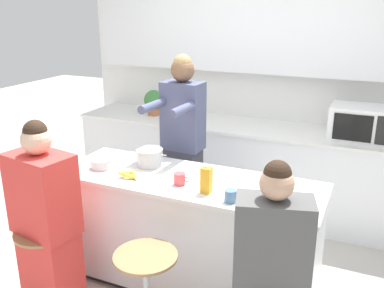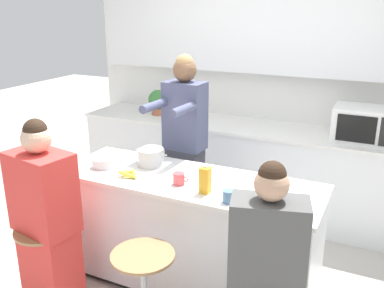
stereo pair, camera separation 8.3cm
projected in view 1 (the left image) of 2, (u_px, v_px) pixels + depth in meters
The scene contains 16 objects.
ground_plane at pixel (188, 282), 3.45m from camera, with size 16.00×16.00×0.00m, color #B2ADA3.
wall_back at pixel (259, 63), 4.53m from camera, with size 4.06×0.22×2.70m.
back_counter at pixel (245, 168), 4.58m from camera, with size 3.76×0.68×0.94m.
kitchen_island at pixel (188, 232), 3.31m from camera, with size 2.00×0.69×0.91m.
bar_stool_leftmost at pixel (48, 263), 3.06m from camera, with size 0.41×0.41×0.64m.
person_cooking at pixel (183, 151), 3.83m from camera, with size 0.38×0.57×1.74m.
person_wrapped_blanket at pixel (46, 226), 2.96m from camera, with size 0.49×0.36×1.44m.
cooking_pot at pixel (149, 157), 3.40m from camera, with size 0.30×0.21×0.14m.
fruit_bowl at pixel (251, 190), 2.90m from camera, with size 0.20×0.20×0.06m.
mixing_bowl_steel at pixel (102, 163), 3.36m from camera, with size 0.17×0.17×0.07m.
coffee_cup_near at pixel (231, 196), 2.78m from camera, with size 0.11×0.08×0.08m.
coffee_cup_far at pixel (180, 179), 3.05m from camera, with size 0.12×0.08×0.09m.
banana_bunch at pixel (129, 174), 3.18m from camera, with size 0.18×0.13×0.06m.
juice_carton at pixel (206, 180), 2.91m from camera, with size 0.07×0.07×0.20m.
microwave at pixel (360, 123), 3.93m from camera, with size 0.53×0.39×0.32m.
potted_plant at pixel (154, 101), 4.82m from camera, with size 0.22×0.22×0.28m.
Camera 1 is at (1.22, -2.66, 2.14)m, focal length 40.00 mm.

